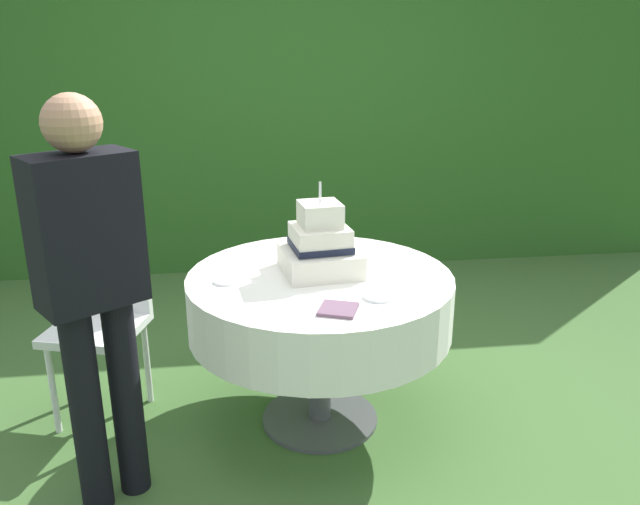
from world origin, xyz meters
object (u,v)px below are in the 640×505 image
wedding_cake (321,246)px  serving_plate_near (226,281)px  garden_chair (103,309)px  cake_table (320,303)px  serving_plate_far (361,246)px  standing_person (92,283)px  napkin_stack (338,309)px  serving_plate_left (378,297)px

wedding_cake → serving_plate_near: wedding_cake is taller
serving_plate_near → garden_chair: 0.70m
cake_table → serving_plate_near: 0.44m
cake_table → serving_plate_far: (0.26, 0.36, 0.14)m
standing_person → cake_table: bearing=25.8°
napkin_stack → standing_person: size_ratio=0.09×
cake_table → standing_person: 1.03m
serving_plate_far → standing_person: 1.40m
cake_table → serving_plate_far: size_ratio=11.02×
wedding_cake → serving_plate_near: (-0.43, -0.08, -0.11)m
wedding_cake → serving_plate_far: bearing=52.0°
napkin_stack → serving_plate_left: bearing=30.0°
serving_plate_near → garden_chair: size_ratio=0.12×
garden_chair → serving_plate_left: bearing=-24.0°
napkin_stack → garden_chair: (-1.04, 0.65, -0.22)m
serving_plate_left → serving_plate_near: bearing=157.4°
cake_table → serving_plate_far: bearing=54.6°
serving_plate_left → standing_person: (-1.09, -0.13, 0.17)m
cake_table → wedding_cake: 0.26m
napkin_stack → garden_chair: 1.24m
wedding_cake → napkin_stack: bearing=-88.7°
serving_plate_near → standing_person: bearing=-140.0°
garden_chair → cake_table: bearing=-13.7°
serving_plate_near → serving_plate_far: same height
serving_plate_far → napkin_stack: (-0.24, -0.77, 0.00)m
serving_plate_left → napkin_stack: napkin_stack is taller
serving_plate_far → serving_plate_left: (-0.06, -0.66, 0.00)m
wedding_cake → napkin_stack: (0.01, -0.45, -0.11)m
serving_plate_left → serving_plate_far: bearing=85.2°
serving_plate_far → standing_person: bearing=-145.3°
garden_chair → serving_plate_near: bearing=-25.4°
wedding_cake → serving_plate_far: wedding_cake is taller
cake_table → wedding_cake: bearing=78.1°
serving_plate_far → napkin_stack: napkin_stack is taller
serving_plate_far → garden_chair: 1.30m
garden_chair → standing_person: size_ratio=0.56×
wedding_cake → serving_plate_left: 0.41m
serving_plate_near → wedding_cake: bearing=10.8°
cake_table → garden_chair: garden_chair is taller
wedding_cake → napkin_stack: wedding_cake is taller
garden_chair → napkin_stack: bearing=-32.0°
serving_plate_far → serving_plate_left: same height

